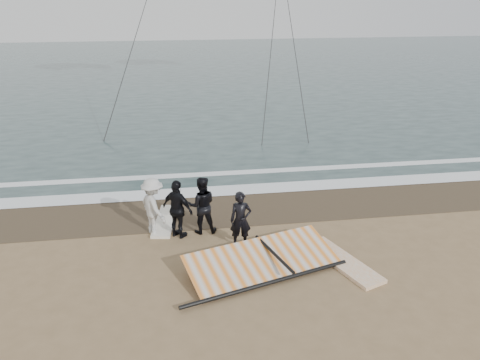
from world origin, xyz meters
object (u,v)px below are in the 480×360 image
(board_white, at_px, (343,261))
(sail_rig, at_px, (259,260))
(man_main, at_px, (241,220))
(board_cream, at_px, (165,221))

(board_white, height_order, sail_rig, sail_rig)
(man_main, distance_m, board_cream, 2.86)
(man_main, relative_size, board_cream, 0.77)
(board_white, bearing_deg, sail_rig, 155.37)
(man_main, height_order, sail_rig, man_main)
(sail_rig, bearing_deg, board_white, -3.87)
(board_cream, relative_size, sail_rig, 0.49)
(man_main, distance_m, board_white, 2.95)
(man_main, bearing_deg, sail_rig, -70.49)
(man_main, relative_size, board_white, 0.65)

